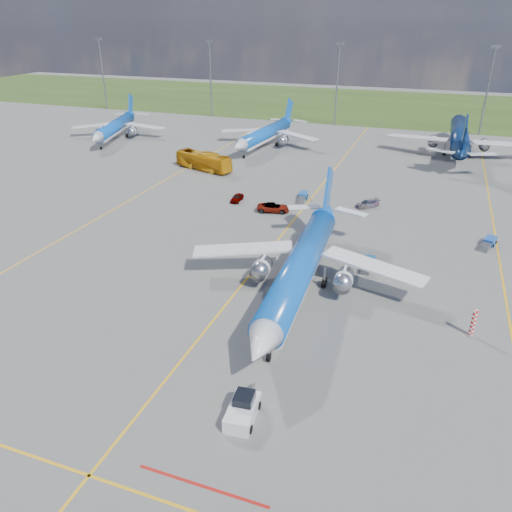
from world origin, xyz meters
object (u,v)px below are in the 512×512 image
(baggage_tug_e, at_px, (488,243))
(bg_jet_n, at_px, (456,153))
(baggage_tug_c, at_px, (303,197))
(service_car_c, at_px, (367,204))
(bg_jet_nnw, at_px, (265,147))
(service_car_a, at_px, (237,198))
(pushback_tug, at_px, (243,410))
(main_airliner, at_px, (299,294))
(bg_jet_nw, at_px, (117,139))
(service_car_b, at_px, (274,208))
(baggage_tug_w, at_px, (368,264))
(warning_post, at_px, (473,323))
(apron_bus, at_px, (204,161))

(baggage_tug_e, bearing_deg, bg_jet_n, 111.35)
(baggage_tug_c, bearing_deg, service_car_c, -7.13)
(bg_jet_n, bearing_deg, bg_jet_nnw, 12.47)
(bg_jet_n, xyz_separation_m, service_car_a, (-36.24, -49.55, 0.64))
(pushback_tug, height_order, service_car_a, pushback_tug)
(bg_jet_n, height_order, main_airliner, bg_jet_n)
(pushback_tug, bearing_deg, bg_jet_nw, 124.03)
(main_airliner, xyz_separation_m, service_car_b, (-11.39, 24.69, 0.75))
(service_car_c, xyz_separation_m, baggage_tug_w, (3.61, -22.77, -0.18))
(service_car_a, distance_m, service_car_b, 8.16)
(baggage_tug_w, bearing_deg, service_car_c, 100.42)
(bg_jet_n, xyz_separation_m, baggage_tug_c, (-25.60, -44.74, 0.50))
(pushback_tug, xyz_separation_m, baggage_tug_w, (5.49, 30.53, -0.34))
(warning_post, xyz_separation_m, baggage_tug_e, (2.74, 24.22, -1.02))
(bg_jet_n, distance_m, baggage_tug_e, 55.05)
(bg_jet_nnw, xyz_separation_m, baggage_tug_w, (34.01, -57.10, 0.45))
(apron_bus, height_order, baggage_tug_c, apron_bus)
(pushback_tug, xyz_separation_m, service_car_c, (1.88, 53.30, -0.16))
(warning_post, height_order, bg_jet_n, bg_jet_n)
(bg_jet_nw, relative_size, service_car_c, 8.10)
(main_airliner, distance_m, service_car_c, 32.49)
(main_airliner, bearing_deg, bg_jet_n, 74.51)
(warning_post, bearing_deg, service_car_c, 114.74)
(bg_jet_nw, bearing_deg, service_car_c, -38.90)
(bg_jet_nnw, relative_size, baggage_tug_c, 7.42)
(bg_jet_n, height_order, service_car_c, bg_jet_n)
(bg_jet_nw, xyz_separation_m, service_car_b, (55.97, -36.95, 0.75))
(pushback_tug, bearing_deg, bg_jet_n, 75.05)
(apron_bus, distance_m, service_car_c, 37.73)
(bg_jet_nw, relative_size, bg_jet_nnw, 0.97)
(bg_jet_nnw, bearing_deg, apron_bus, -98.84)
(main_airliner, relative_size, apron_bus, 2.98)
(warning_post, distance_m, baggage_tug_c, 43.87)
(apron_bus, bearing_deg, pushback_tug, -134.64)
(bg_jet_n, xyz_separation_m, service_car_b, (-28.55, -52.28, 0.75))
(service_car_c, bearing_deg, baggage_tug_e, 15.30)
(warning_post, distance_m, pushback_tug, 25.90)
(pushback_tug, bearing_deg, service_car_a, 107.00)
(bg_jet_nw, bearing_deg, baggage_tug_e, -40.25)
(pushback_tug, bearing_deg, apron_bus, 112.37)
(warning_post, bearing_deg, apron_bus, 138.78)
(service_car_a, bearing_deg, main_airliner, -56.22)
(main_airliner, bearing_deg, warning_post, -9.35)
(main_airliner, height_order, apron_bus, main_airliner)
(service_car_b, bearing_deg, baggage_tug_e, -106.88)
(service_car_c, height_order, baggage_tug_e, service_car_c)
(bg_jet_nnw, xyz_separation_m, service_car_a, (8.37, -39.26, 0.64))
(apron_bus, distance_m, service_car_a, 21.29)
(baggage_tug_w, bearing_deg, bg_jet_nw, 146.26)
(service_car_b, bearing_deg, bg_jet_n, -41.02)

